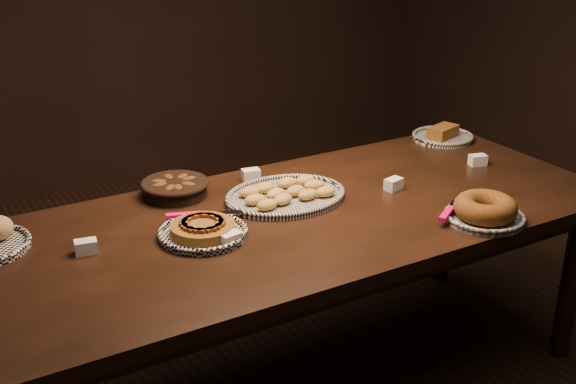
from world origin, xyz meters
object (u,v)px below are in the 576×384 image
buffet_table (297,232)px  madeleine_platter (286,195)px  apple_tart_plate (203,231)px  bundt_cake_plate (485,211)px

buffet_table → madeleine_platter: 0.17m
buffet_table → apple_tart_plate: (-0.37, 0.00, 0.10)m
madeleine_platter → apple_tart_plate: bearing=-137.8°
buffet_table → bundt_cake_plate: (0.54, -0.38, 0.11)m
buffet_table → madeleine_platter: bearing=77.0°
buffet_table → bundt_cake_plate: 0.67m
apple_tart_plate → madeleine_platter: apple_tart_plate is taller
madeleine_platter → bundt_cake_plate: 0.72m
madeleine_platter → bundt_cake_plate: bearing=-21.8°
bundt_cake_plate → apple_tart_plate: bearing=173.8°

